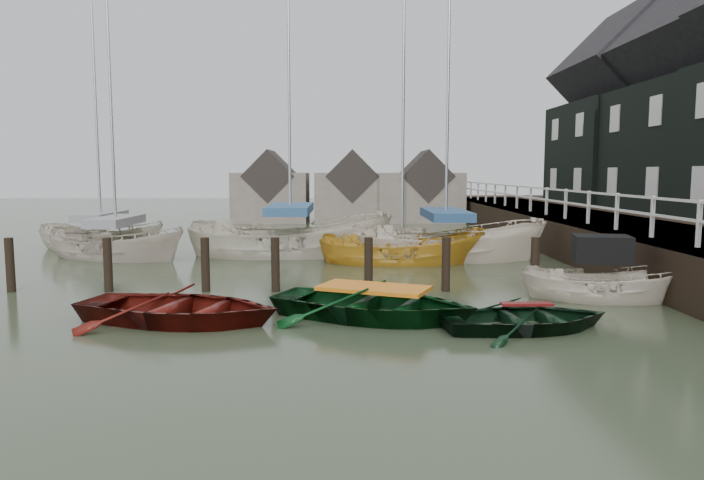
{
  "coord_description": "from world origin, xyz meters",
  "views": [
    {
      "loc": [
        0.62,
        -12.97,
        3.08
      ],
      "look_at": [
        0.77,
        2.4,
        1.4
      ],
      "focal_mm": 32.0,
      "sensor_mm": 36.0,
      "label": 1
    }
  ],
  "objects_px": {
    "sailboat_e": "(102,248)",
    "motorboat": "(603,295)",
    "rowboat_green": "(374,319)",
    "rowboat_dkgreen": "(526,329)",
    "sailboat_b": "(291,254)",
    "sailboat_c": "(402,262)",
    "sailboat_a": "(117,256)",
    "rowboat_red": "(180,322)",
    "sailboat_d": "(445,257)"
  },
  "relations": [
    {
      "from": "sailboat_e",
      "to": "motorboat",
      "type": "bearing_deg",
      "value": -102.89
    },
    {
      "from": "rowboat_green",
      "to": "sailboat_e",
      "type": "relative_size",
      "value": 0.41
    },
    {
      "from": "rowboat_dkgreen",
      "to": "sailboat_b",
      "type": "bearing_deg",
      "value": 18.07
    },
    {
      "from": "rowboat_green",
      "to": "sailboat_c",
      "type": "relative_size",
      "value": 0.44
    },
    {
      "from": "sailboat_a",
      "to": "rowboat_red",
      "type": "bearing_deg",
      "value": -131.23
    },
    {
      "from": "rowboat_red",
      "to": "sailboat_a",
      "type": "height_order",
      "value": "sailboat_a"
    },
    {
      "from": "rowboat_red",
      "to": "sailboat_c",
      "type": "bearing_deg",
      "value": -18.06
    },
    {
      "from": "sailboat_a",
      "to": "sailboat_e",
      "type": "height_order",
      "value": "sailboat_e"
    },
    {
      "from": "rowboat_red",
      "to": "sailboat_b",
      "type": "distance_m",
      "value": 10.41
    },
    {
      "from": "motorboat",
      "to": "sailboat_b",
      "type": "bearing_deg",
      "value": 57.36
    },
    {
      "from": "sailboat_a",
      "to": "sailboat_b",
      "type": "xyz_separation_m",
      "value": [
        6.13,
        0.74,
        -0.01
      ]
    },
    {
      "from": "rowboat_dkgreen",
      "to": "motorboat",
      "type": "xyz_separation_m",
      "value": [
        2.64,
        2.78,
        0.12
      ]
    },
    {
      "from": "sailboat_b",
      "to": "rowboat_red",
      "type": "bearing_deg",
      "value": 170.07
    },
    {
      "from": "rowboat_red",
      "to": "sailboat_c",
      "type": "relative_size",
      "value": 0.43
    },
    {
      "from": "sailboat_a",
      "to": "sailboat_d",
      "type": "distance_m",
      "value": 11.69
    },
    {
      "from": "sailboat_d",
      "to": "sailboat_b",
      "type": "bearing_deg",
      "value": 84.56
    },
    {
      "from": "rowboat_dkgreen",
      "to": "sailboat_d",
      "type": "height_order",
      "value": "sailboat_d"
    },
    {
      "from": "rowboat_red",
      "to": "rowboat_green",
      "type": "bearing_deg",
      "value": -71.69
    },
    {
      "from": "rowboat_red",
      "to": "sailboat_d",
      "type": "distance_m",
      "value": 11.54
    },
    {
      "from": "sailboat_d",
      "to": "sailboat_a",
      "type": "bearing_deg",
      "value": 93.97
    },
    {
      "from": "rowboat_dkgreen",
      "to": "sailboat_d",
      "type": "xyz_separation_m",
      "value": [
        -0.03,
        9.88,
        0.06
      ]
    },
    {
      "from": "sailboat_c",
      "to": "sailboat_e",
      "type": "distance_m",
      "value": 12.13
    },
    {
      "from": "rowboat_red",
      "to": "sailboat_e",
      "type": "xyz_separation_m",
      "value": [
        -6.24,
        12.05,
        0.07
      ]
    },
    {
      "from": "motorboat",
      "to": "sailboat_c",
      "type": "height_order",
      "value": "sailboat_c"
    },
    {
      "from": "rowboat_green",
      "to": "sailboat_d",
      "type": "relative_size",
      "value": 0.35
    },
    {
      "from": "motorboat",
      "to": "sailboat_d",
      "type": "bearing_deg",
      "value": 32.87
    },
    {
      "from": "rowboat_dkgreen",
      "to": "sailboat_b",
      "type": "distance_m",
      "value": 12.31
    },
    {
      "from": "rowboat_red",
      "to": "rowboat_dkgreen",
      "type": "height_order",
      "value": "rowboat_red"
    },
    {
      "from": "sailboat_c",
      "to": "sailboat_d",
      "type": "relative_size",
      "value": 0.78
    },
    {
      "from": "rowboat_dkgreen",
      "to": "sailboat_a",
      "type": "relative_size",
      "value": 0.34
    },
    {
      "from": "motorboat",
      "to": "sailboat_d",
      "type": "distance_m",
      "value": 7.59
    },
    {
      "from": "rowboat_dkgreen",
      "to": "sailboat_d",
      "type": "distance_m",
      "value": 9.88
    },
    {
      "from": "rowboat_green",
      "to": "sailboat_b",
      "type": "xyz_separation_m",
      "value": [
        -2.62,
        10.04,
        0.06
      ]
    },
    {
      "from": "sailboat_a",
      "to": "sailboat_c",
      "type": "height_order",
      "value": "sailboat_a"
    },
    {
      "from": "motorboat",
      "to": "sailboat_a",
      "type": "bearing_deg",
      "value": 74.82
    },
    {
      "from": "sailboat_b",
      "to": "sailboat_c",
      "type": "xyz_separation_m",
      "value": [
        3.94,
        -1.93,
        -0.04
      ]
    },
    {
      "from": "sailboat_e",
      "to": "sailboat_d",
      "type": "bearing_deg",
      "value": -82.93
    },
    {
      "from": "sailboat_d",
      "to": "sailboat_e",
      "type": "bearing_deg",
      "value": 83.62
    },
    {
      "from": "sailboat_c",
      "to": "sailboat_d",
      "type": "distance_m",
      "value": 1.82
    },
    {
      "from": "sailboat_a",
      "to": "sailboat_c",
      "type": "bearing_deg",
      "value": -74.33
    },
    {
      "from": "rowboat_dkgreen",
      "to": "sailboat_e",
      "type": "height_order",
      "value": "sailboat_e"
    },
    {
      "from": "sailboat_a",
      "to": "sailboat_b",
      "type": "relative_size",
      "value": 0.85
    },
    {
      "from": "sailboat_c",
      "to": "sailboat_d",
      "type": "xyz_separation_m",
      "value": [
        1.61,
        0.84,
        0.05
      ]
    },
    {
      "from": "rowboat_dkgreen",
      "to": "sailboat_c",
      "type": "bearing_deg",
      "value": 1.39
    },
    {
      "from": "rowboat_green",
      "to": "rowboat_dkgreen",
      "type": "height_order",
      "value": "rowboat_green"
    },
    {
      "from": "sailboat_d",
      "to": "sailboat_e",
      "type": "xyz_separation_m",
      "value": [
        -13.17,
        2.82,
        0.0
      ]
    },
    {
      "from": "rowboat_green",
      "to": "sailboat_e",
      "type": "height_order",
      "value": "sailboat_e"
    },
    {
      "from": "sailboat_b",
      "to": "rowboat_dkgreen",
      "type": "bearing_deg",
      "value": -155.36
    },
    {
      "from": "sailboat_a",
      "to": "sailboat_e",
      "type": "relative_size",
      "value": 0.94
    },
    {
      "from": "sailboat_c",
      "to": "sailboat_e",
      "type": "height_order",
      "value": "sailboat_e"
    }
  ]
}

